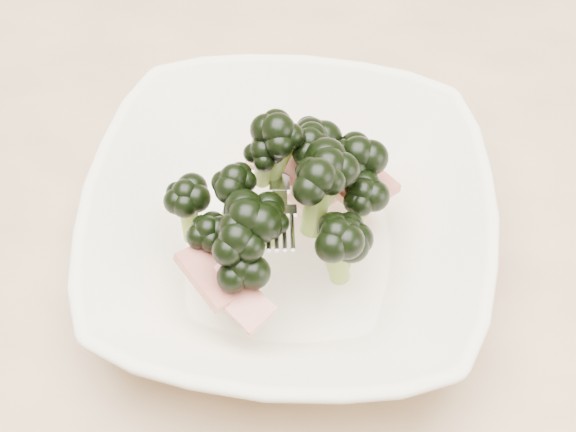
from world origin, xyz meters
name	(u,v)px	position (x,y,z in m)	size (l,w,h in m)	color
dining_table	(205,227)	(0.00, 0.00, 0.65)	(1.20, 0.80, 0.75)	tan
broccoli_dish	(288,224)	(0.09, -0.08, 0.79)	(0.30, 0.30, 0.13)	white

